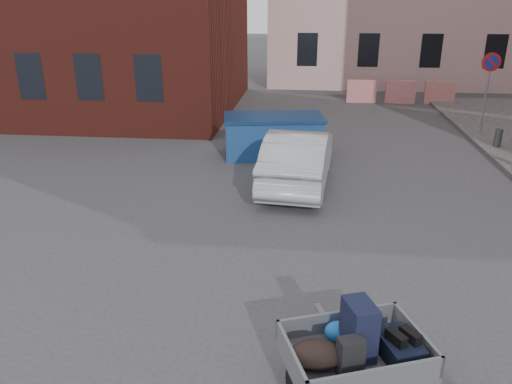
# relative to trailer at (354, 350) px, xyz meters

# --- Properties ---
(ground) EXTENTS (120.00, 120.00, 0.00)m
(ground) POSITION_rel_trailer_xyz_m (-0.77, 2.98, -0.61)
(ground) COLOR #38383A
(ground) RESTS_ON ground
(no_parking_sign) EXTENTS (0.60, 0.09, 2.65)m
(no_parking_sign) POSITION_rel_trailer_xyz_m (5.23, 12.47, 1.41)
(no_parking_sign) COLOR gray
(no_parking_sign) RESTS_ON sidewalk
(barriers) EXTENTS (4.70, 0.18, 1.00)m
(barriers) POSITION_rel_trailer_xyz_m (3.43, 17.98, -0.11)
(barriers) COLOR red
(barriers) RESTS_ON ground
(trailer) EXTENTS (1.88, 1.98, 1.20)m
(trailer) POSITION_rel_trailer_xyz_m (0.00, 0.00, 0.00)
(trailer) COLOR black
(trailer) RESTS_ON ground
(dumpster) EXTENTS (3.08, 1.92, 1.21)m
(dumpster) POSITION_rel_trailer_xyz_m (-1.62, 9.49, 0.00)
(dumpster) COLOR navy
(dumpster) RESTS_ON ground
(silver_car) EXTENTS (1.86, 4.36, 1.40)m
(silver_car) POSITION_rel_trailer_xyz_m (-0.83, 7.16, 0.09)
(silver_car) COLOR #A6A9AE
(silver_car) RESTS_ON ground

